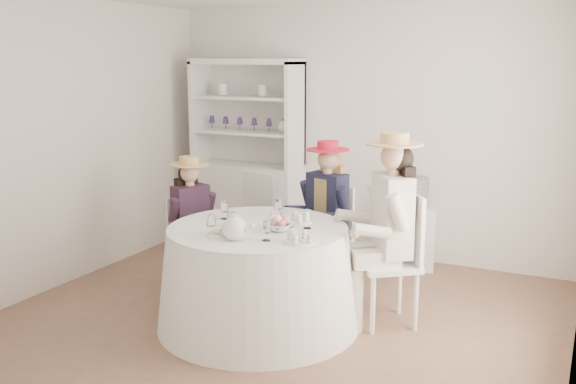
% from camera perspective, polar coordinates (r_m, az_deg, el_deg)
% --- Properties ---
extents(ground, '(4.50, 4.50, 0.00)m').
position_cam_1_polar(ground, '(5.55, -0.46, -10.86)').
color(ground, brown).
rests_on(ground, ground).
extents(wall_back, '(4.50, 0.00, 4.50)m').
position_cam_1_polar(wall_back, '(7.01, 6.90, 5.28)').
color(wall_back, silver).
rests_on(wall_back, ground).
extents(wall_front, '(4.50, 0.00, 4.50)m').
position_cam_1_polar(wall_front, '(3.54, -15.18, -1.53)').
color(wall_front, silver).
rests_on(wall_front, ground).
extents(wall_left, '(0.00, 4.50, 4.50)m').
position_cam_1_polar(wall_left, '(6.50, -18.56, 4.23)').
color(wall_left, silver).
rests_on(wall_left, ground).
extents(tea_table, '(1.64, 1.64, 0.83)m').
position_cam_1_polar(tea_table, '(5.23, -2.67, -7.52)').
color(tea_table, white).
rests_on(tea_table, ground).
extents(hutch, '(1.42, 0.89, 2.13)m').
position_cam_1_polar(hutch, '(7.43, -3.52, 1.11)').
color(hutch, silver).
rests_on(hutch, ground).
extents(side_table, '(0.53, 0.53, 0.65)m').
position_cam_1_polar(side_table, '(6.79, 10.96, -3.89)').
color(side_table, silver).
rests_on(side_table, ground).
extents(hatbox, '(0.35, 0.35, 0.30)m').
position_cam_1_polar(hatbox, '(6.68, 11.12, 0.02)').
color(hatbox, black).
rests_on(hatbox, side_table).
extents(guest_left, '(0.53, 0.48, 1.26)m').
position_cam_1_polar(guest_left, '(5.99, -8.53, -2.11)').
color(guest_left, silver).
rests_on(guest_left, ground).
extents(guest_mid, '(0.53, 0.57, 1.40)m').
position_cam_1_polar(guest_mid, '(5.95, 3.37, -1.28)').
color(guest_mid, silver).
rests_on(guest_mid, ground).
extents(guest_right, '(0.68, 0.65, 1.58)m').
position_cam_1_polar(guest_right, '(5.17, 8.94, -2.35)').
color(guest_right, silver).
rests_on(guest_right, ground).
extents(spare_chair, '(0.52, 0.52, 1.04)m').
position_cam_1_polar(spare_chair, '(6.46, -1.89, -2.35)').
color(spare_chair, silver).
rests_on(spare_chair, ground).
extents(teacup_a, '(0.09, 0.09, 0.06)m').
position_cam_1_polar(teacup_a, '(5.31, -5.04, -2.23)').
color(teacup_a, white).
rests_on(teacup_a, tea_table).
extents(teacup_b, '(0.09, 0.09, 0.07)m').
position_cam_1_polar(teacup_b, '(5.31, -0.36, -2.13)').
color(teacup_b, white).
rests_on(teacup_b, tea_table).
extents(teacup_c, '(0.11, 0.11, 0.07)m').
position_cam_1_polar(teacup_c, '(5.05, 0.18, -2.88)').
color(teacup_c, white).
rests_on(teacup_c, tea_table).
extents(flower_bowl, '(0.25, 0.25, 0.06)m').
position_cam_1_polar(flower_bowl, '(4.98, -0.83, -3.15)').
color(flower_bowl, white).
rests_on(flower_bowl, tea_table).
extents(flower_arrangement, '(0.16, 0.17, 0.06)m').
position_cam_1_polar(flower_arrangement, '(4.98, -0.76, -2.56)').
color(flower_arrangement, pink).
rests_on(flower_arrangement, tea_table).
extents(table_teapot, '(0.27, 0.19, 0.20)m').
position_cam_1_polar(table_teapot, '(4.74, -4.73, -3.26)').
color(table_teapot, white).
rests_on(table_teapot, tea_table).
extents(sandwich_plate, '(0.28, 0.28, 0.06)m').
position_cam_1_polar(sandwich_plate, '(4.88, -5.60, -3.66)').
color(sandwich_plate, white).
rests_on(sandwich_plate, tea_table).
extents(cupcake_stand, '(0.23, 0.23, 0.22)m').
position_cam_1_polar(cupcake_stand, '(4.66, 1.05, -3.55)').
color(cupcake_stand, white).
rests_on(cupcake_stand, tea_table).
extents(stemware_set, '(0.83, 0.80, 0.15)m').
position_cam_1_polar(stemware_set, '(5.08, -2.72, -2.31)').
color(stemware_set, white).
rests_on(stemware_set, tea_table).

